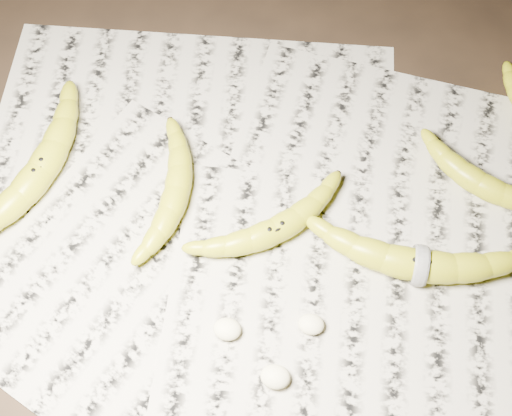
% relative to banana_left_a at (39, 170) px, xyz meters
% --- Properties ---
extents(ground, '(3.00, 3.00, 0.00)m').
position_rel_banana_left_a_xyz_m(ground, '(0.31, -0.06, -0.03)').
color(ground, black).
rests_on(ground, ground).
extents(newspaper_patch, '(0.90, 0.70, 0.01)m').
position_rel_banana_left_a_xyz_m(newspaper_patch, '(0.34, -0.04, -0.02)').
color(newspaper_patch, '#ADA794').
rests_on(newspaper_patch, ground).
extents(banana_left_a, '(0.13, 0.25, 0.04)m').
position_rel_banana_left_a_xyz_m(banana_left_a, '(0.00, 0.00, 0.00)').
color(banana_left_a, gold).
rests_on(banana_left_a, newspaper_patch).
extents(banana_left_b, '(0.06, 0.18, 0.04)m').
position_rel_banana_left_a_xyz_m(banana_left_b, '(0.18, 0.00, -0.00)').
color(banana_left_b, gold).
rests_on(banana_left_b, newspaper_patch).
extents(banana_center, '(0.18, 0.16, 0.04)m').
position_rel_banana_left_a_xyz_m(banana_center, '(0.31, -0.03, -0.00)').
color(banana_center, gold).
rests_on(banana_center, newspaper_patch).
extents(banana_taped, '(0.25, 0.07, 0.04)m').
position_rel_banana_left_a_xyz_m(banana_taped, '(0.49, -0.04, -0.00)').
color(banana_taped, gold).
rests_on(banana_taped, newspaper_patch).
extents(banana_upper_a, '(0.18, 0.12, 0.03)m').
position_rel_banana_left_a_xyz_m(banana_upper_a, '(0.56, 0.09, -0.00)').
color(banana_upper_a, gold).
rests_on(banana_upper_a, newspaper_patch).
extents(measuring_tape, '(0.00, 0.05, 0.05)m').
position_rel_banana_left_a_xyz_m(measuring_tape, '(0.49, -0.04, -0.00)').
color(measuring_tape, white).
rests_on(measuring_tape, newspaper_patch).
extents(flesh_chunk_a, '(0.03, 0.03, 0.02)m').
position_rel_banana_left_a_xyz_m(flesh_chunk_a, '(0.28, -0.16, -0.01)').
color(flesh_chunk_a, '#F6EBBF').
rests_on(flesh_chunk_a, newspaper_patch).
extents(flesh_chunk_b, '(0.03, 0.03, 0.02)m').
position_rel_banana_left_a_xyz_m(flesh_chunk_b, '(0.34, -0.20, -0.01)').
color(flesh_chunk_b, '#F6EBBF').
rests_on(flesh_chunk_b, newspaper_patch).
extents(flesh_chunk_c, '(0.03, 0.03, 0.02)m').
position_rel_banana_left_a_xyz_m(flesh_chunk_c, '(0.37, -0.14, -0.01)').
color(flesh_chunk_c, '#F6EBBF').
rests_on(flesh_chunk_c, newspaper_patch).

